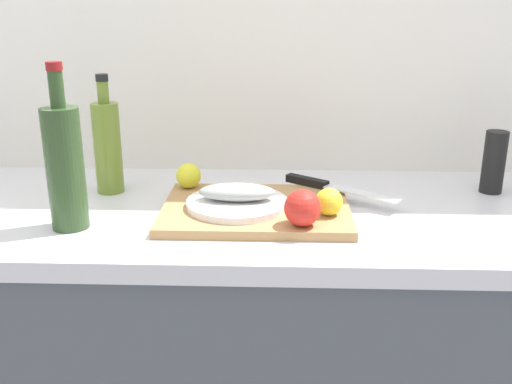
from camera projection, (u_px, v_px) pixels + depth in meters
back_wall at (169, 36)px, 1.49m from camera, size 3.20×0.05×2.50m
kitchen_counter at (161, 375)px, 1.43m from camera, size 2.00×0.60×0.90m
cutting_board at (256, 210)px, 1.24m from camera, size 0.40×0.30×0.02m
white_plate at (237, 203)px, 1.23m from camera, size 0.22×0.22×0.01m
fish_fillet at (237, 192)px, 1.22m from camera, size 0.16×0.07×0.04m
chef_knife at (326, 186)px, 1.34m from camera, size 0.25×0.19×0.02m
lemon_0 at (329, 202)px, 1.17m from camera, size 0.06×0.06×0.06m
lemon_1 at (189, 176)px, 1.34m from camera, size 0.06×0.06×0.06m
tomato_0 at (302, 208)px, 1.11m from camera, size 0.07×0.07×0.07m
olive_oil_bottle at (107, 145)px, 1.35m from camera, size 0.06×0.06×0.28m
wine_bottle at (65, 165)px, 1.13m from camera, size 0.07×0.07×0.33m
pepper_mill at (494, 162)px, 1.36m from camera, size 0.05×0.05×0.15m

